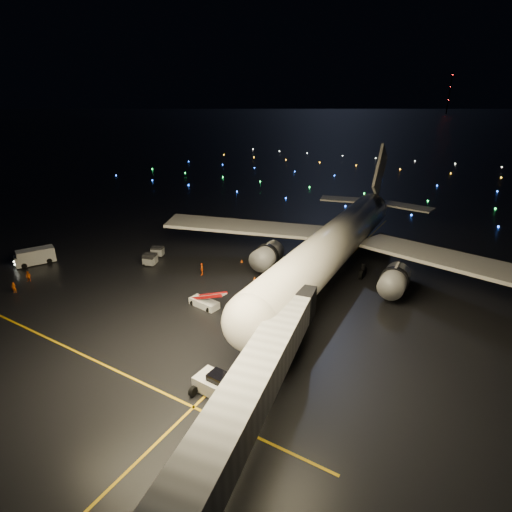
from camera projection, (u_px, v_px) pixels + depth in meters
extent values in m
plane|color=black|center=(455.00, 135.00, 287.05)|extent=(2000.00, 2000.00, 0.00)
cube|color=#DBA30A|center=(311.00, 293.00, 53.94)|extent=(0.25, 80.00, 0.02)
cube|color=#DBA30A|center=(68.00, 348.00, 42.11)|extent=(60.00, 0.25, 0.02)
cube|color=silver|center=(218.00, 383.00, 35.31)|extent=(4.41, 2.47, 2.05)
cube|color=silver|center=(36.00, 256.00, 63.18)|extent=(4.74, 7.04, 2.49)
imported|color=#F85E0F|center=(14.00, 287.00, 53.77)|extent=(0.68, 0.64, 1.56)
imported|color=#F85E0F|center=(28.00, 277.00, 56.99)|extent=(0.97, 0.89, 1.61)
imported|color=#F85E0F|center=(202.00, 269.00, 59.17)|extent=(1.00, 1.17, 1.88)
cone|color=#E3520A|center=(255.00, 278.00, 57.86)|extent=(0.46, 0.46, 0.45)
cone|color=#E3520A|center=(263.00, 257.00, 65.50)|extent=(0.52, 0.52, 0.46)
cone|color=#E3520A|center=(242.00, 261.00, 63.99)|extent=(0.55, 0.55, 0.47)
cone|color=#E3520A|center=(235.00, 226.00, 81.47)|extent=(0.64, 0.64, 0.56)
cylinder|color=black|center=(449.00, 93.00, 654.94)|extent=(1.80, 1.80, 64.00)
cube|color=gray|center=(158.00, 252.00, 66.28)|extent=(2.29, 1.97, 1.63)
cube|color=gray|center=(150.00, 259.00, 63.05)|extent=(2.44, 2.11, 1.74)
cube|color=gray|center=(149.00, 261.00, 62.65)|extent=(2.04, 1.66, 1.52)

